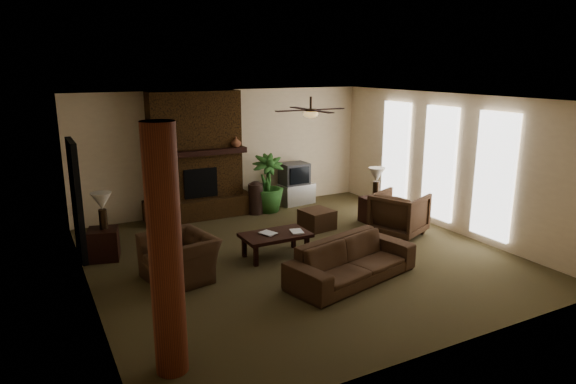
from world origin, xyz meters
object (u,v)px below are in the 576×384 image
floor_vase (256,195)px  lamp_left (102,204)px  tv_stand (296,194)px  floor_plant (268,196)px  ottoman (317,219)px  side_table_right (374,210)px  log_column (166,253)px  armchair_right (399,212)px  side_table_left (104,244)px  armchair_left (179,250)px  coffee_table (276,237)px  lamp_right (377,177)px  sofa (352,254)px

floor_vase → lamp_left: bearing=-159.7°
tv_stand → floor_plant: bearing=-169.4°
ottoman → side_table_right: 1.35m
log_column → tv_stand: log_column is taller
armchair_right → floor_vase: armchair_right is taller
tv_stand → side_table_left: size_ratio=1.55×
side_table_left → tv_stand: bearing=19.2°
armchair_right → side_table_left: 5.63m
armchair_left → floor_vase: size_ratio=1.43×
side_table_left → side_table_right: 5.57m
log_column → armchair_right: (5.30, 2.48, -0.92)m
armchair_left → floor_plant: armchair_left is taller
armchair_left → coffee_table: armchair_left is taller
coffee_table → side_table_right: bearing=16.5°
log_column → side_table_right: (5.40, 3.42, -1.12)m
log_column → floor_vase: bearing=57.0°
ottoman → floor_plant: floor_plant is taller
side_table_right → log_column: bearing=-147.7°
coffee_table → floor_plant: size_ratio=0.90×
armchair_left → lamp_left: 1.82m
floor_plant → lamp_left: (-3.83, -1.35, 0.63)m
floor_plant → lamp_left: bearing=-160.5°
lamp_right → side_table_left: bearing=175.4°
coffee_table → floor_vase: (0.80, 2.63, 0.06)m
coffee_table → lamp_left: size_ratio=1.85×
sofa → armchair_right: bearing=19.5°
side_table_right → floor_vase: bearing=138.4°
side_table_left → side_table_right: (5.55, -0.47, 0.00)m
floor_vase → side_table_right: (2.02, -1.79, -0.16)m
floor_plant → side_table_left: size_ratio=2.43×
floor_vase → side_table_left: (-3.53, -1.32, -0.16)m
armchair_right → coffee_table: armchair_right is taller
floor_vase → side_table_right: floor_vase is taller
sofa → floor_plant: sofa is taller
lamp_left → ottoman: bearing=-4.1°
lamp_left → side_table_right: lamp_left is taller
armchair_left → floor_vase: 3.81m
armchair_right → floor_plant: size_ratio=0.72×
lamp_left → log_column: bearing=-88.3°
armchair_right → side_table_right: bearing=-28.9°
tv_stand → side_table_left: side_table_left is taller
floor_vase → lamp_right: 2.77m
log_column → coffee_table: 3.79m
coffee_table → ottoman: bearing=34.7°
coffee_table → floor_plant: 2.91m
log_column → armchair_left: bearing=71.9°
coffee_table → floor_vase: floor_vase is taller
tv_stand → lamp_right: size_ratio=1.31×
armchair_left → lamp_left: bearing=-160.0°
log_column → lamp_right: log_column is taller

